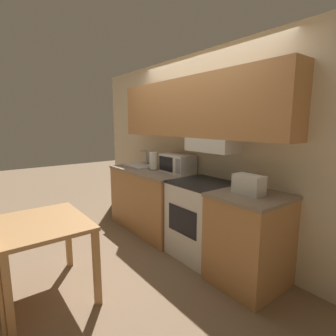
% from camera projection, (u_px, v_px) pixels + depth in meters
% --- Properties ---
extents(ground_plane, '(16.00, 16.00, 0.00)m').
position_uv_depth(ground_plane, '(198.00, 238.00, 3.78)').
color(ground_plane, '#7F664C').
extents(wall_back, '(5.22, 0.38, 2.55)m').
position_uv_depth(wall_back, '(197.00, 130.00, 3.46)').
color(wall_back, beige).
rests_on(wall_back, ground_plane).
extents(lower_counter_main, '(1.45, 0.69, 0.94)m').
position_uv_depth(lower_counter_main, '(152.00, 199.00, 4.04)').
color(lower_counter_main, '#B27A47').
rests_on(lower_counter_main, ground_plane).
extents(lower_counter_right_stub, '(0.69, 0.69, 0.94)m').
position_uv_depth(lower_counter_right_stub, '(249.00, 239.00, 2.65)').
color(lower_counter_right_stub, '#B27A47').
rests_on(lower_counter_right_stub, ground_plane).
extents(stove_range, '(0.69, 0.64, 0.94)m').
position_uv_depth(stove_range, '(202.00, 219.00, 3.21)').
color(stove_range, silver).
rests_on(stove_range, ground_plane).
extents(microwave, '(0.49, 0.31, 0.26)m').
position_uv_depth(microwave, '(177.00, 164.00, 3.69)').
color(microwave, silver).
rests_on(microwave, lower_counter_main).
extents(toaster, '(0.31, 0.17, 0.19)m').
position_uv_depth(toaster, '(249.00, 184.00, 2.57)').
color(toaster, silver).
rests_on(toaster, lower_counter_right_stub).
extents(sink_basin, '(0.57, 0.37, 0.26)m').
position_uv_depth(sink_basin, '(139.00, 165.00, 4.23)').
color(sink_basin, '#B7BABF').
rests_on(sink_basin, lower_counter_main).
extents(paper_towel_roll, '(0.15, 0.15, 0.26)m').
position_uv_depth(paper_towel_roll, '(154.00, 161.00, 3.93)').
color(paper_towel_roll, black).
rests_on(paper_towel_roll, lower_counter_main).
extents(dining_table, '(0.90, 0.76, 0.74)m').
position_uv_depth(dining_table, '(42.00, 234.00, 2.41)').
color(dining_table, '#B27F4C').
rests_on(dining_table, ground_plane).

